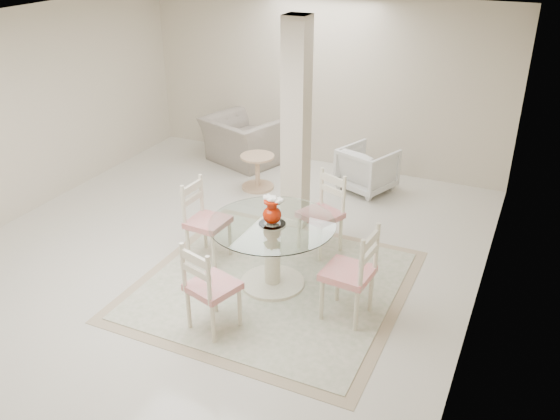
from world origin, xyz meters
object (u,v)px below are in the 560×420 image
at_px(dining_chair_east, 355,267).
at_px(armchair_white, 367,169).
at_px(red_vase, 272,211).
at_px(column, 296,126).
at_px(dining_chair_north, 325,207).
at_px(recliner_taupe, 243,140).
at_px(dining_table, 272,254).
at_px(dining_chair_west, 203,215).
at_px(side_table, 258,173).
at_px(dining_chair_south, 207,282).

relative_size(dining_chair_east, armchair_white, 1.58).
bearing_deg(dining_chair_east, red_vase, -96.61).
relative_size(column, dining_chair_east, 2.34).
height_order(dining_chair_north, recliner_taupe, dining_chair_north).
xyz_separation_m(column, red_vase, (0.39, -1.52, -0.42)).
bearing_deg(dining_chair_north, dining_chair_east, -34.49).
height_order(column, dining_table, column).
relative_size(dining_chair_east, dining_chair_west, 1.05).
height_order(dining_chair_west, side_table, dining_chair_west).
relative_size(dining_chair_north, dining_chair_west, 1.00).
bearing_deg(dining_chair_east, dining_chair_west, -96.36).
xyz_separation_m(column, dining_chair_west, (-0.61, -1.32, -0.77)).
height_order(red_vase, dining_chair_west, dining_chair_west).
distance_m(dining_chair_south, armchair_white, 3.96).
bearing_deg(armchair_white, dining_chair_east, 126.05).
xyz_separation_m(column, side_table, (-0.95, 0.78, -1.11)).
distance_m(red_vase, dining_chair_east, 1.07).
bearing_deg(dining_chair_east, recliner_taupe, -132.87).
height_order(dining_chair_south, side_table, dining_chair_south).
height_order(dining_table, dining_chair_south, dining_chair_south).
bearing_deg(red_vase, recliner_taupe, 122.83).
relative_size(red_vase, dining_chair_south, 0.28).
xyz_separation_m(dining_chair_north, armchair_white, (-0.06, 1.94, -0.24)).
relative_size(armchair_white, side_table, 1.39).
xyz_separation_m(red_vase, dining_chair_west, (-1.00, 0.20, -0.35)).
height_order(dining_table, dining_chair_west, dining_chair_west).
relative_size(dining_table, dining_chair_west, 1.24).
distance_m(column, dining_chair_north, 1.12).
bearing_deg(armchair_white, dining_chair_west, 88.03).
relative_size(column, dining_table, 1.99).
xyz_separation_m(recliner_taupe, armchair_white, (2.21, -0.22, -0.05)).
relative_size(red_vase, recliner_taupe, 0.26).
bearing_deg(dining_chair_west, dining_table, -98.25).
bearing_deg(side_table, dining_chair_north, -39.79).
distance_m(column, dining_chair_south, 2.64).
height_order(dining_chair_east, recliner_taupe, dining_chair_east).
bearing_deg(recliner_taupe, side_table, 148.63).
distance_m(dining_chair_east, dining_chair_north, 1.43).
distance_m(dining_table, dining_chair_west, 1.04).
relative_size(dining_chair_east, dining_chair_south, 1.06).
height_order(dining_table, red_vase, red_vase).
xyz_separation_m(dining_chair_south, recliner_taupe, (-1.82, 4.16, -0.19)).
bearing_deg(recliner_taupe, dining_chair_west, 129.08).
distance_m(dining_chair_north, dining_chair_west, 1.46).
relative_size(dining_chair_north, recliner_taupe, 0.93).
bearing_deg(recliner_taupe, dining_chair_south, 133.42).
xyz_separation_m(red_vase, recliner_taupe, (-2.04, 3.16, -0.55)).
distance_m(column, dining_chair_west, 1.65).
xyz_separation_m(dining_chair_east, dining_chair_west, (-2.00, 0.40, -0.03)).
height_order(red_vase, armchair_white, red_vase).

